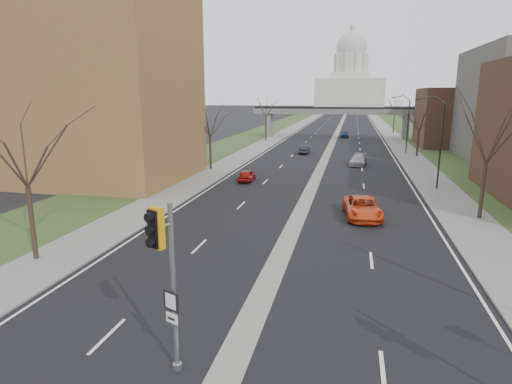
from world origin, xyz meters
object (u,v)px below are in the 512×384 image
(car_left_near, at_px, (247,175))
(car_left_far, at_px, (304,150))
(car_right_near, at_px, (362,207))
(signal_pole_median, at_px, (164,260))
(car_right_mid, at_px, (358,160))
(car_right_far, at_px, (345,134))

(car_left_near, xyz_separation_m, car_left_far, (3.52, 22.89, -0.00))
(car_left_near, distance_m, car_right_near, 16.30)
(signal_pole_median, relative_size, car_left_far, 1.53)
(car_left_far, height_order, car_right_mid, car_right_mid)
(car_right_mid, bearing_deg, car_right_far, 100.28)
(car_right_mid, bearing_deg, signal_pole_median, -91.68)
(signal_pole_median, xyz_separation_m, car_left_far, (-1.70, 54.48, -3.36))
(signal_pole_median, bearing_deg, car_right_near, 96.38)
(signal_pole_median, relative_size, car_right_far, 1.31)
(car_left_far, distance_m, car_right_near, 35.25)
(signal_pole_median, relative_size, car_right_mid, 1.20)
(car_left_near, height_order, car_right_near, car_right_near)
(signal_pole_median, distance_m, car_right_far, 82.36)
(car_left_near, relative_size, car_left_far, 0.97)
(car_left_far, xyz_separation_m, car_right_far, (5.48, 27.73, 0.13))
(car_left_near, xyz_separation_m, car_right_near, (11.63, -11.41, 0.14))
(car_left_far, relative_size, car_right_near, 0.68)
(car_left_far, bearing_deg, car_right_near, 105.04)
(signal_pole_median, xyz_separation_m, car_left_near, (-5.23, 31.59, -3.36))
(car_left_far, relative_size, car_right_mid, 0.78)
(car_left_far, xyz_separation_m, car_right_mid, (8.04, -9.66, 0.08))
(car_right_far, bearing_deg, car_right_mid, -87.22)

